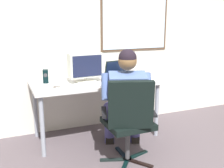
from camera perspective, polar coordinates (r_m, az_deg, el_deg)
wall_rear at (r=3.74m, az=-4.73°, el=12.58°), size 5.12×0.08×2.88m
desk at (r=3.43m, az=-3.41°, el=-0.56°), size 1.59×0.71×0.74m
office_chair at (r=2.77m, az=3.64°, el=-6.99°), size 0.63×0.61×0.94m
person_seated at (r=2.97m, az=2.87°, el=-3.53°), size 0.66×0.85×1.21m
crt_monitor at (r=3.34m, az=-5.66°, el=3.82°), size 0.42×0.20×0.36m
laptop at (r=3.56m, az=1.57°, el=2.18°), size 0.40×0.36×0.23m
wine_glass at (r=3.09m, az=-11.53°, el=0.65°), size 0.09×0.09×0.13m
desk_speaker at (r=3.40m, az=-13.78°, el=1.57°), size 0.08×0.10×0.16m
coffee_mug at (r=3.49m, az=6.87°, el=1.56°), size 0.08×0.08×0.08m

